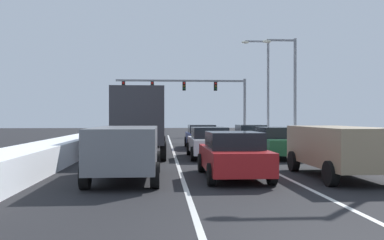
{
  "coord_description": "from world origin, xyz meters",
  "views": [
    {
      "loc": [
        -2.35,
        -6.02,
        1.97
      ],
      "look_at": [
        -0.04,
        26.47,
        1.8
      ],
      "focal_mm": 39.25,
      "sensor_mm": 36.0,
      "label": 1
    }
  ],
  "objects_px": {
    "suv_gray_left_lane_nearest": "(126,148)",
    "street_lamp_right_mid": "(290,81)",
    "suv_tan_right_lane_nearest": "(338,147)",
    "traffic_light_gantry": "(196,91)",
    "sedan_green_right_lane_second": "(276,142)",
    "sedan_red_center_lane_nearest": "(233,155)",
    "box_truck_left_lane_second": "(141,119)",
    "street_lamp_right_far": "(265,80)",
    "sedan_charcoal_left_lane_third": "(149,135)",
    "sedan_white_center_lane_second": "(209,142)",
    "sedan_silver_right_lane_third": "(250,136)",
    "sedan_navy_center_lane_third": "(201,136)"
  },
  "relations": [
    {
      "from": "sedan_silver_right_lane_third",
      "to": "sedan_red_center_lane_nearest",
      "type": "bearing_deg",
      "value": -104.3
    },
    {
      "from": "sedan_navy_center_lane_third",
      "to": "street_lamp_right_far",
      "type": "distance_m",
      "value": 14.79
    },
    {
      "from": "traffic_light_gantry",
      "to": "street_lamp_right_far",
      "type": "bearing_deg",
      "value": -43.97
    },
    {
      "from": "street_lamp_right_mid",
      "to": "street_lamp_right_far",
      "type": "xyz_separation_m",
      "value": [
        -0.05,
        7.79,
        0.7
      ]
    },
    {
      "from": "sedan_green_right_lane_second",
      "to": "sedan_navy_center_lane_third",
      "type": "distance_m",
      "value": 7.5
    },
    {
      "from": "sedan_green_right_lane_second",
      "to": "sedan_red_center_lane_nearest",
      "type": "distance_m",
      "value": 7.48
    },
    {
      "from": "box_truck_left_lane_second",
      "to": "traffic_light_gantry",
      "type": "relative_size",
      "value": 0.51
    },
    {
      "from": "box_truck_left_lane_second",
      "to": "sedan_white_center_lane_second",
      "type": "bearing_deg",
      "value": -15.18
    },
    {
      "from": "sedan_green_right_lane_second",
      "to": "box_truck_left_lane_second",
      "type": "height_order",
      "value": "box_truck_left_lane_second"
    },
    {
      "from": "sedan_charcoal_left_lane_third",
      "to": "street_lamp_right_far",
      "type": "bearing_deg",
      "value": 42.1
    },
    {
      "from": "street_lamp_right_mid",
      "to": "suv_gray_left_lane_nearest",
      "type": "bearing_deg",
      "value": -121.25
    },
    {
      "from": "sedan_green_right_lane_second",
      "to": "sedan_white_center_lane_second",
      "type": "xyz_separation_m",
      "value": [
        -3.31,
        0.22,
        0.0
      ]
    },
    {
      "from": "suv_gray_left_lane_nearest",
      "to": "street_lamp_right_mid",
      "type": "relative_size",
      "value": 0.61
    },
    {
      "from": "sedan_charcoal_left_lane_third",
      "to": "street_lamp_right_mid",
      "type": "relative_size",
      "value": 0.56
    },
    {
      "from": "sedan_red_center_lane_nearest",
      "to": "suv_gray_left_lane_nearest",
      "type": "bearing_deg",
      "value": -176.79
    },
    {
      "from": "sedan_white_center_lane_second",
      "to": "street_lamp_right_mid",
      "type": "height_order",
      "value": "street_lamp_right_mid"
    },
    {
      "from": "street_lamp_right_mid",
      "to": "sedan_charcoal_left_lane_third",
      "type": "bearing_deg",
      "value": -170.47
    },
    {
      "from": "sedan_silver_right_lane_third",
      "to": "street_lamp_right_mid",
      "type": "xyz_separation_m",
      "value": [
        4.09,
        4.59,
        4.05
      ]
    },
    {
      "from": "sedan_navy_center_lane_third",
      "to": "street_lamp_right_far",
      "type": "xyz_separation_m",
      "value": [
        7.17,
        12.04,
        4.74
      ]
    },
    {
      "from": "sedan_charcoal_left_lane_third",
      "to": "traffic_light_gantry",
      "type": "height_order",
      "value": "traffic_light_gantry"
    },
    {
      "from": "suv_tan_right_lane_nearest",
      "to": "street_lamp_right_far",
      "type": "height_order",
      "value": "street_lamp_right_far"
    },
    {
      "from": "sedan_green_right_lane_second",
      "to": "street_lamp_right_mid",
      "type": "bearing_deg",
      "value": 69.45
    },
    {
      "from": "box_truck_left_lane_second",
      "to": "suv_gray_left_lane_nearest",
      "type": "bearing_deg",
      "value": -90.54
    },
    {
      "from": "sedan_white_center_lane_second",
      "to": "box_truck_left_lane_second",
      "type": "bearing_deg",
      "value": 164.82
    },
    {
      "from": "box_truck_left_lane_second",
      "to": "street_lamp_right_far",
      "type": "height_order",
      "value": "street_lamp_right_far"
    },
    {
      "from": "sedan_green_right_lane_second",
      "to": "sedan_red_center_lane_nearest",
      "type": "xyz_separation_m",
      "value": [
        -3.3,
        -6.71,
        0.0
      ]
    },
    {
      "from": "sedan_white_center_lane_second",
      "to": "street_lamp_right_far",
      "type": "xyz_separation_m",
      "value": [
        7.41,
        18.66,
        4.74
      ]
    },
    {
      "from": "box_truck_left_lane_second",
      "to": "street_lamp_right_far",
      "type": "bearing_deg",
      "value": 58.69
    },
    {
      "from": "box_truck_left_lane_second",
      "to": "street_lamp_right_far",
      "type": "distance_m",
      "value": 21.08
    },
    {
      "from": "sedan_navy_center_lane_third",
      "to": "box_truck_left_lane_second",
      "type": "bearing_deg",
      "value": -122.39
    },
    {
      "from": "sedan_red_center_lane_nearest",
      "to": "traffic_light_gantry",
      "type": "xyz_separation_m",
      "value": [
        1.36,
        31.42,
        4.12
      ]
    },
    {
      "from": "sedan_green_right_lane_second",
      "to": "sedan_charcoal_left_lane_third",
      "type": "relative_size",
      "value": 1.0
    },
    {
      "from": "sedan_silver_right_lane_third",
      "to": "box_truck_left_lane_second",
      "type": "distance_m",
      "value": 8.69
    },
    {
      "from": "street_lamp_right_mid",
      "to": "sedan_red_center_lane_nearest",
      "type": "bearing_deg",
      "value": -112.72
    },
    {
      "from": "sedan_white_center_lane_second",
      "to": "sedan_navy_center_lane_third",
      "type": "distance_m",
      "value": 6.63
    },
    {
      "from": "sedan_white_center_lane_second",
      "to": "sedan_charcoal_left_lane_third",
      "type": "bearing_deg",
      "value": 109.38
    },
    {
      "from": "sedan_white_center_lane_second",
      "to": "box_truck_left_lane_second",
      "type": "xyz_separation_m",
      "value": [
        -3.38,
        0.92,
        1.14
      ]
    },
    {
      "from": "sedan_charcoal_left_lane_third",
      "to": "street_lamp_right_mid",
      "type": "bearing_deg",
      "value": 9.53
    },
    {
      "from": "sedan_silver_right_lane_third",
      "to": "sedan_charcoal_left_lane_third",
      "type": "relative_size",
      "value": 1.0
    },
    {
      "from": "suv_gray_left_lane_nearest",
      "to": "street_lamp_right_mid",
      "type": "height_order",
      "value": "street_lamp_right_mid"
    },
    {
      "from": "sedan_silver_right_lane_third",
      "to": "box_truck_left_lane_second",
      "type": "xyz_separation_m",
      "value": [
        -6.76,
        -5.35,
        1.14
      ]
    },
    {
      "from": "suv_tan_right_lane_nearest",
      "to": "traffic_light_gantry",
      "type": "xyz_separation_m",
      "value": [
        -2.1,
        31.62,
        3.87
      ]
    },
    {
      "from": "box_truck_left_lane_second",
      "to": "traffic_light_gantry",
      "type": "distance_m",
      "value": 24.23
    },
    {
      "from": "street_lamp_right_mid",
      "to": "box_truck_left_lane_second",
      "type": "bearing_deg",
      "value": -137.46
    },
    {
      "from": "sedan_silver_right_lane_third",
      "to": "suv_gray_left_lane_nearest",
      "type": "relative_size",
      "value": 0.92
    },
    {
      "from": "box_truck_left_lane_second",
      "to": "sedan_charcoal_left_lane_third",
      "type": "height_order",
      "value": "box_truck_left_lane_second"
    },
    {
      "from": "sedan_green_right_lane_second",
      "to": "sedan_white_center_lane_second",
      "type": "height_order",
      "value": "same"
    },
    {
      "from": "box_truck_left_lane_second",
      "to": "traffic_light_gantry",
      "type": "xyz_separation_m",
      "value": [
        4.75,
        23.57,
        2.99
      ]
    },
    {
      "from": "street_lamp_right_mid",
      "to": "sedan_white_center_lane_second",
      "type": "bearing_deg",
      "value": -124.48
    },
    {
      "from": "street_lamp_right_mid",
      "to": "street_lamp_right_far",
      "type": "height_order",
      "value": "street_lamp_right_far"
    }
  ]
}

